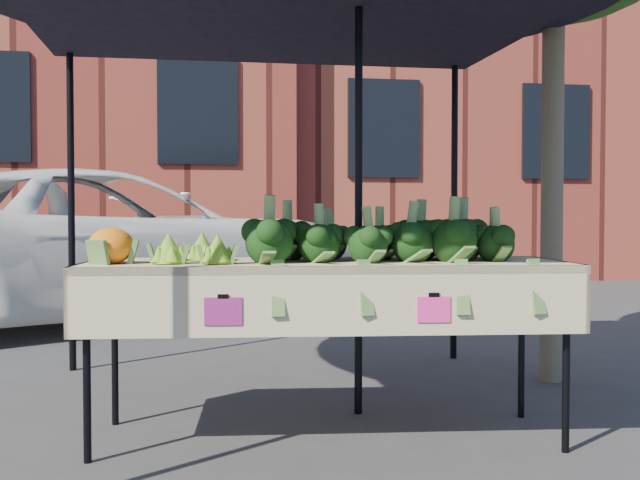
# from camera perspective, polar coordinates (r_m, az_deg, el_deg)

# --- Properties ---
(ground) EXTENTS (90.00, 90.00, 0.00)m
(ground) POSITION_cam_1_polar(r_m,az_deg,el_deg) (3.93, -0.83, -14.89)
(ground) COLOR #313134
(table) EXTENTS (2.46, 1.02, 0.90)m
(table) POSITION_cam_1_polar(r_m,az_deg,el_deg) (3.91, 0.48, -8.17)
(table) COLOR beige
(table) RESTS_ON ground
(canopy) EXTENTS (3.16, 3.16, 2.74)m
(canopy) POSITION_cam_1_polar(r_m,az_deg,el_deg) (4.36, -1.85, 4.99)
(canopy) COLOR black
(canopy) RESTS_ON ground
(broccoli_heap) EXTENTS (1.49, 0.59, 0.28)m
(broccoli_heap) POSITION_cam_1_polar(r_m,az_deg,el_deg) (3.95, 5.07, 0.51)
(broccoli_heap) COLOR black
(broccoli_heap) RESTS_ON table
(romanesco_cluster) EXTENTS (0.44, 0.48, 0.21)m
(romanesco_cluster) POSITION_cam_1_polar(r_m,az_deg,el_deg) (3.79, -9.45, -0.05)
(romanesco_cluster) COLOR #7DB033
(romanesco_cluster) RESTS_ON table
(cauliflower_pair) EXTENTS (0.21, 0.21, 0.19)m
(cauliflower_pair) POSITION_cam_1_polar(r_m,az_deg,el_deg) (3.77, -15.31, -0.26)
(cauliflower_pair) COLOR orange
(cauliflower_pair) RESTS_ON table
(vehicle) EXTENTS (2.57, 3.09, 5.78)m
(vehicle) POSITION_cam_1_polar(r_m,az_deg,el_deg) (8.68, -15.68, 13.49)
(vehicle) COLOR white
(vehicle) RESTS_ON ground
(street_tree) EXTENTS (2.17, 2.17, 4.28)m
(street_tree) POSITION_cam_1_polar(r_m,az_deg,el_deg) (5.51, 16.99, 12.30)
(street_tree) COLOR #1E4C14
(street_tree) RESTS_ON ground
(building_right) EXTENTS (12.00, 8.00, 8.50)m
(building_right) POSITION_cam_1_polar(r_m,az_deg,el_deg) (18.16, 15.76, 11.67)
(building_right) COLOR maroon
(building_right) RESTS_ON ground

